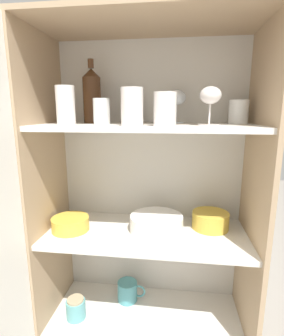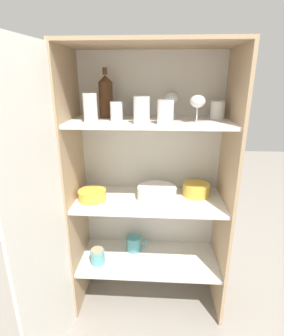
{
  "view_description": "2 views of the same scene",
  "coord_description": "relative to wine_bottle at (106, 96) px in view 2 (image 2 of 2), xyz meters",
  "views": [
    {
      "loc": [
        0.12,
        -0.85,
        1.22
      ],
      "look_at": [
        -0.02,
        0.2,
        0.99
      ],
      "focal_mm": 28.0,
      "sensor_mm": 36.0,
      "label": 1
    },
    {
      "loc": [
        0.04,
        -1.2,
        1.38
      ],
      "look_at": [
        -0.05,
        0.23,
        0.89
      ],
      "focal_mm": 28.0,
      "sensor_mm": 36.0,
      "label": 2
    }
  ],
  "objects": [
    {
      "name": "wine_glass_1",
      "position": [
        0.36,
        0.03,
        -0.02
      ],
      "size": [
        0.08,
        0.08,
        0.14
      ],
      "color": "white",
      "rests_on": "shelf_board_upper"
    },
    {
      "name": "storage_jar",
      "position": [
        -0.06,
        -0.15,
        -0.94
      ],
      "size": [
        0.09,
        0.09,
        0.1
      ],
      "color": "#5BA3A8",
      "rests_on": "shelf_board_lower"
    },
    {
      "name": "cupboard_top_panel",
      "position": [
        0.25,
        -0.09,
        0.25
      ],
      "size": [
        0.88,
        0.4,
        0.02
      ],
      "primitive_type": "cube",
      "color": "tan",
      "rests_on": "cupboard_side_left"
    },
    {
      "name": "shelf_board_lower",
      "position": [
        0.25,
        -0.09,
        -0.99
      ],
      "size": [
        0.85,
        0.37,
        0.02
      ],
      "primitive_type": "cube",
      "color": "silver"
    },
    {
      "name": "tumbler_glass_4",
      "position": [
        0.08,
        -0.12,
        -0.07
      ],
      "size": [
        0.06,
        0.06,
        0.1
      ],
      "color": "white",
      "rests_on": "shelf_board_upper"
    },
    {
      "name": "cupboard_side_right",
      "position": [
        0.68,
        -0.09,
        -0.52
      ],
      "size": [
        0.02,
        0.4,
        1.53
      ],
      "primitive_type": "cube",
      "color": "tan",
      "rests_on": "ground_plane"
    },
    {
      "name": "wine_glass_0",
      "position": [
        0.48,
        -0.17,
        -0.02
      ],
      "size": [
        0.08,
        0.08,
        0.13
      ],
      "color": "silver",
      "rests_on": "shelf_board_upper"
    },
    {
      "name": "tumbler_glass_2",
      "position": [
        -0.05,
        -0.18,
        -0.04
      ],
      "size": [
        0.07,
        0.07,
        0.14
      ],
      "color": "silver",
      "rests_on": "shelf_board_upper"
    },
    {
      "name": "wine_bottle",
      "position": [
        0.0,
        0.0,
        0.0
      ],
      "size": [
        0.08,
        0.08,
        0.26
      ],
      "color": "#4C2D19",
      "rests_on": "shelf_board_upper"
    },
    {
      "name": "cupboard_back_panel",
      "position": [
        0.25,
        0.1,
        -0.52
      ],
      "size": [
        0.88,
        0.02,
        1.53
      ],
      "primitive_type": "cube",
      "color": "silver",
      "rests_on": "ground_plane"
    },
    {
      "name": "ground_plane",
      "position": [
        0.25,
        -0.27,
        -1.29
      ],
      "size": [
        8.0,
        8.0,
        0.0
      ],
      "primitive_type": "plane",
      "color": "gray"
    },
    {
      "name": "shelf_board_upper",
      "position": [
        0.25,
        -0.09,
        -0.13
      ],
      "size": [
        0.85,
        0.37,
        0.02
      ],
      "primitive_type": "cube",
      "color": "silver"
    },
    {
      "name": "coffee_mug_primary",
      "position": [
        0.15,
        -0.01,
        -0.93
      ],
      "size": [
        0.14,
        0.1,
        0.1
      ],
      "color": "teal",
      "rests_on": "shelf_board_lower"
    },
    {
      "name": "tumbler_glass_5",
      "position": [
        0.32,
        -0.21,
        -0.06
      ],
      "size": [
        0.08,
        0.08,
        0.11
      ],
      "color": "silver",
      "rests_on": "shelf_board_upper"
    },
    {
      "name": "tumbler_glass_3",
      "position": [
        0.61,
        -0.01,
        -0.07
      ],
      "size": [
        0.08,
        0.08,
        0.09
      ],
      "color": "white",
      "rests_on": "shelf_board_upper"
    },
    {
      "name": "cupboard_door",
      "position": [
        -0.22,
        -0.51,
        -0.52
      ],
      "size": [
        0.06,
        0.44,
        1.53
      ],
      "color": "silver",
      "rests_on": "ground_plane"
    },
    {
      "name": "tumbler_glass_0",
      "position": [
        0.21,
        -0.21,
        -0.05
      ],
      "size": [
        0.08,
        0.08,
        0.13
      ],
      "color": "silver",
      "rests_on": "shelf_board_upper"
    },
    {
      "name": "cupboard_side_left",
      "position": [
        -0.19,
        -0.09,
        -0.52
      ],
      "size": [
        0.02,
        0.4,
        1.53
      ],
      "primitive_type": "cube",
      "color": "tan",
      "rests_on": "ground_plane"
    },
    {
      "name": "serving_bowl_small",
      "position": [
        -0.08,
        -0.12,
        -0.54
      ],
      "size": [
        0.16,
        0.16,
        0.06
      ],
      "color": "gold",
      "rests_on": "shelf_board_middle"
    },
    {
      "name": "tumbler_glass_1",
      "position": [
        0.17,
        0.04,
        -0.06
      ],
      "size": [
        0.06,
        0.06,
        0.1
      ],
      "color": "white",
      "rests_on": "shelf_board_upper"
    },
    {
      "name": "plate_stack_white",
      "position": [
        0.29,
        -0.08,
        -0.54
      ],
      "size": [
        0.23,
        0.23,
        0.07
      ],
      "color": "white",
      "rests_on": "shelf_board_middle"
    },
    {
      "name": "shelf_board_middle",
      "position": [
        0.25,
        -0.09,
        -0.58
      ],
      "size": [
        0.85,
        0.37,
        0.02
      ],
      "primitive_type": "cube",
      "color": "silver"
    },
    {
      "name": "mixing_bowl_large",
      "position": [
        0.52,
        -0.02,
        -0.53
      ],
      "size": [
        0.16,
        0.16,
        0.07
      ],
      "color": "gold",
      "rests_on": "shelf_board_middle"
    }
  ]
}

